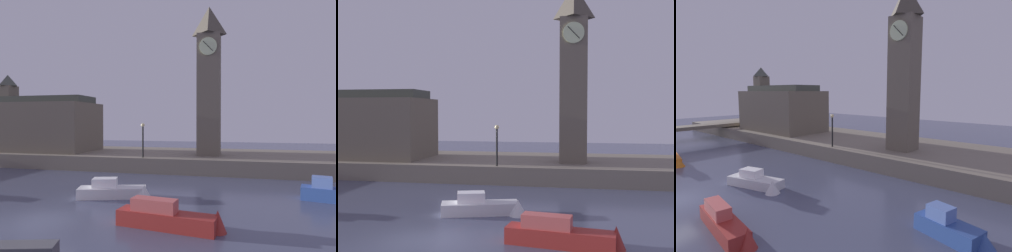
% 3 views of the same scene
% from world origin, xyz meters
% --- Properties ---
extents(ground_plane, '(120.00, 120.00, 0.00)m').
position_xyz_m(ground_plane, '(0.00, 0.00, 0.00)').
color(ground_plane, '#474C66').
extents(far_embankment, '(70.00, 12.00, 1.50)m').
position_xyz_m(far_embankment, '(0.00, 20.00, 0.75)').
color(far_embankment, slate).
rests_on(far_embankment, ground).
extents(clock_tower, '(2.58, 2.61, 15.57)m').
position_xyz_m(clock_tower, '(6.79, 18.16, 9.54)').
color(clock_tower, '#6B6051').
rests_on(clock_tower, far_embankment).
extents(parliament_hall, '(12.31, 6.99, 9.41)m').
position_xyz_m(parliament_hall, '(-13.55, 18.64, 4.70)').
color(parliament_hall, '#6B6051').
rests_on(parliament_hall, far_embankment).
extents(streetlamp, '(0.36, 0.36, 3.38)m').
position_xyz_m(streetlamp, '(0.64, 14.63, 3.65)').
color(streetlamp, black).
rests_on(streetlamp, far_embankment).
extents(boat_ferry_white, '(5.33, 2.55, 1.45)m').
position_xyz_m(boat_ferry_white, '(2.07, 5.14, 0.44)').
color(boat_ferry_white, silver).
rests_on(boat_ferry_white, ground).
extents(boat_tour_blue, '(4.01, 2.02, 1.55)m').
position_xyz_m(boat_tour_blue, '(15.62, 7.39, 0.54)').
color(boat_tour_blue, '#2D4C93').
rests_on(boat_tour_blue, ground).
extents(boat_dinghy_red, '(5.46, 1.77, 1.57)m').
position_xyz_m(boat_dinghy_red, '(6.76, 0.41, 0.50)').
color(boat_dinghy_red, maroon).
rests_on(boat_dinghy_red, ground).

